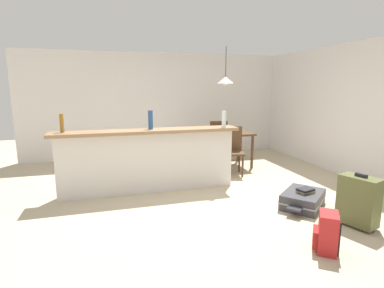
{
  "coord_description": "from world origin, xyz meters",
  "views": [
    {
      "loc": [
        -1.36,
        -4.32,
        1.69
      ],
      "look_at": [
        0.04,
        0.54,
        0.73
      ],
      "focal_mm": 28.12,
      "sensor_mm": 36.0,
      "label": 1
    }
  ],
  "objects_px": {
    "bottle_blue": "(151,120)",
    "suitcase_flat_charcoal": "(303,199)",
    "bottle_clear": "(224,119)",
    "dining_chair_near_partition": "(232,148)",
    "suitcase_upright_olive": "(358,201)",
    "book_stack": "(305,190)",
    "dining_chair_far_side": "(217,138)",
    "bottle_amber": "(62,123)",
    "dining_table": "(224,137)",
    "pendant_lamp": "(226,80)",
    "backpack_red": "(327,233)"
  },
  "relations": [
    {
      "from": "bottle_blue",
      "to": "suitcase_flat_charcoal",
      "type": "height_order",
      "value": "bottle_blue"
    },
    {
      "from": "bottle_clear",
      "to": "dining_chair_near_partition",
      "type": "xyz_separation_m",
      "value": [
        0.47,
        0.69,
        -0.65
      ]
    },
    {
      "from": "bottle_clear",
      "to": "dining_chair_near_partition",
      "type": "relative_size",
      "value": 0.3
    },
    {
      "from": "dining_chair_near_partition",
      "to": "suitcase_upright_olive",
      "type": "xyz_separation_m",
      "value": [
        0.54,
        -2.56,
        -0.19
      ]
    },
    {
      "from": "suitcase_upright_olive",
      "to": "book_stack",
      "type": "distance_m",
      "value": 0.73
    },
    {
      "from": "dining_chair_near_partition",
      "to": "dining_chair_far_side",
      "type": "xyz_separation_m",
      "value": [
        0.12,
        1.14,
        0.0
      ]
    },
    {
      "from": "bottle_amber",
      "to": "bottle_clear",
      "type": "distance_m",
      "value": 2.53
    },
    {
      "from": "bottle_blue",
      "to": "dining_chair_far_side",
      "type": "relative_size",
      "value": 0.32
    },
    {
      "from": "dining_chair_far_side",
      "to": "dining_table",
      "type": "bearing_deg",
      "value": -95.8
    },
    {
      "from": "bottle_clear",
      "to": "pendant_lamp",
      "type": "bearing_deg",
      "value": 67.15
    },
    {
      "from": "suitcase_upright_olive",
      "to": "bottle_clear",
      "type": "bearing_deg",
      "value": 118.43
    },
    {
      "from": "dining_chair_near_partition",
      "to": "book_stack",
      "type": "height_order",
      "value": "dining_chair_near_partition"
    },
    {
      "from": "bottle_amber",
      "to": "pendant_lamp",
      "type": "height_order",
      "value": "pendant_lamp"
    },
    {
      "from": "dining_table",
      "to": "backpack_red",
      "type": "distance_m",
      "value": 3.56
    },
    {
      "from": "book_stack",
      "to": "pendant_lamp",
      "type": "bearing_deg",
      "value": 96.02
    },
    {
      "from": "bottle_clear",
      "to": "book_stack",
      "type": "distance_m",
      "value": 1.69
    },
    {
      "from": "dining_table",
      "to": "bottle_amber",
      "type": "bearing_deg",
      "value": -160.13
    },
    {
      "from": "suitcase_flat_charcoal",
      "to": "bottle_clear",
      "type": "bearing_deg",
      "value": 123.02
    },
    {
      "from": "bottle_blue",
      "to": "book_stack",
      "type": "distance_m",
      "value": 2.56
    },
    {
      "from": "bottle_clear",
      "to": "dining_chair_far_side",
      "type": "bearing_deg",
      "value": 72.06
    },
    {
      "from": "dining_chair_near_partition",
      "to": "book_stack",
      "type": "bearing_deg",
      "value": -80.75
    },
    {
      "from": "dining_table",
      "to": "pendant_lamp",
      "type": "xyz_separation_m",
      "value": [
        -0.02,
        -0.03,
        1.19
      ]
    },
    {
      "from": "suitcase_flat_charcoal",
      "to": "dining_chair_far_side",
      "type": "bearing_deg",
      "value": 93.17
    },
    {
      "from": "dining_chair_near_partition",
      "to": "backpack_red",
      "type": "bearing_deg",
      "value": -94.27
    },
    {
      "from": "bottle_clear",
      "to": "dining_table",
      "type": "height_order",
      "value": "bottle_clear"
    },
    {
      "from": "bottle_blue",
      "to": "dining_chair_near_partition",
      "type": "distance_m",
      "value": 1.88
    },
    {
      "from": "bottle_amber",
      "to": "pendant_lamp",
      "type": "bearing_deg",
      "value": 19.44
    },
    {
      "from": "dining_chair_far_side",
      "to": "bottle_blue",
      "type": "bearing_deg",
      "value": -136.78
    },
    {
      "from": "suitcase_upright_olive",
      "to": "dining_chair_near_partition",
      "type": "bearing_deg",
      "value": 102.02
    },
    {
      "from": "bottle_blue",
      "to": "suitcase_flat_charcoal",
      "type": "xyz_separation_m",
      "value": [
        1.96,
        -1.31,
        -1.06
      ]
    },
    {
      "from": "suitcase_flat_charcoal",
      "to": "book_stack",
      "type": "distance_m",
      "value": 0.14
    },
    {
      "from": "suitcase_flat_charcoal",
      "to": "backpack_red",
      "type": "bearing_deg",
      "value": -115.01
    },
    {
      "from": "suitcase_flat_charcoal",
      "to": "suitcase_upright_olive",
      "type": "relative_size",
      "value": 1.27
    },
    {
      "from": "bottle_clear",
      "to": "book_stack",
      "type": "bearing_deg",
      "value": -56.91
    },
    {
      "from": "bottle_amber",
      "to": "book_stack",
      "type": "relative_size",
      "value": 1.07
    },
    {
      "from": "dining_table",
      "to": "backpack_red",
      "type": "bearing_deg",
      "value": -94.62
    },
    {
      "from": "bottle_clear",
      "to": "suitcase_flat_charcoal",
      "type": "height_order",
      "value": "bottle_clear"
    },
    {
      "from": "dining_chair_far_side",
      "to": "suitcase_upright_olive",
      "type": "relative_size",
      "value": 1.39
    },
    {
      "from": "bottle_amber",
      "to": "dining_table",
      "type": "height_order",
      "value": "bottle_amber"
    },
    {
      "from": "dining_chair_near_partition",
      "to": "pendant_lamp",
      "type": "distance_m",
      "value": 1.43
    },
    {
      "from": "bottle_blue",
      "to": "suitcase_flat_charcoal",
      "type": "distance_m",
      "value": 2.59
    },
    {
      "from": "bottle_clear",
      "to": "suitcase_flat_charcoal",
      "type": "xyz_separation_m",
      "value": [
        0.76,
        -1.17,
        -1.05
      ]
    },
    {
      "from": "bottle_amber",
      "to": "dining_chair_near_partition",
      "type": "relative_size",
      "value": 0.3
    },
    {
      "from": "dining_chair_far_side",
      "to": "backpack_red",
      "type": "bearing_deg",
      "value": -94.79
    },
    {
      "from": "backpack_red",
      "to": "dining_table",
      "type": "bearing_deg",
      "value": 85.38
    },
    {
      "from": "dining_table",
      "to": "book_stack",
      "type": "xyz_separation_m",
      "value": [
        0.24,
        -2.45,
        -0.39
      ]
    },
    {
      "from": "pendant_lamp",
      "to": "suitcase_flat_charcoal",
      "type": "relative_size",
      "value": 0.92
    },
    {
      "from": "bottle_amber",
      "to": "dining_chair_near_partition",
      "type": "bearing_deg",
      "value": 9.97
    },
    {
      "from": "bottle_blue",
      "to": "suitcase_upright_olive",
      "type": "distance_m",
      "value": 3.11
    },
    {
      "from": "bottle_amber",
      "to": "backpack_red",
      "type": "bearing_deg",
      "value": -41.08
    }
  ]
}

